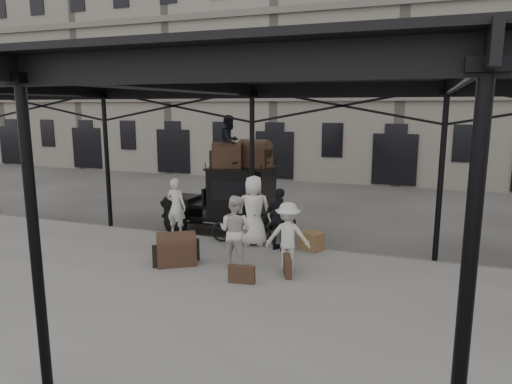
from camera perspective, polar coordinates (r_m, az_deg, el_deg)
ground at (r=11.74m, az=-3.98°, el=-9.46°), size 120.00×120.00×0.00m
platform at (r=10.05m, az=-8.77°, el=-12.64°), size 28.00×8.00×0.15m
canopy at (r=9.51m, az=-8.72°, el=13.96°), size 22.50×9.00×4.74m
building_frontage at (r=28.57m, az=11.40°, el=16.37°), size 64.00×8.00×14.00m
taxi at (r=14.46m, az=-2.94°, el=-0.66°), size 3.65×1.55×2.18m
porter_left at (r=14.05m, az=-9.94°, el=-1.83°), size 0.68×0.47×1.77m
porter_midleft at (r=11.19m, az=-2.62°, el=-4.88°), size 0.95×0.78×1.77m
porter_centre at (r=12.84m, az=-0.28°, el=-2.34°), size 1.12×0.90×1.99m
porter_official at (r=12.40m, az=2.99°, el=-3.46°), size 1.09×0.69×1.72m
porter_right at (r=11.00m, az=4.00°, el=-5.51°), size 1.18×0.85×1.65m
bicycle at (r=13.15m, az=-1.89°, el=-4.43°), size 1.84×0.87×0.93m
porter_roof at (r=14.14m, az=-3.28°, el=6.35°), size 0.74×0.87×1.60m
steamer_trunk_roof_near at (r=14.07m, az=-3.69°, el=4.38°), size 1.02×0.83×0.65m
steamer_trunk_roof_far at (r=14.20m, az=-0.18°, el=4.59°), size 1.05×0.74×0.71m
steamer_trunk_platform at (r=11.60m, az=-9.92°, el=-7.25°), size 1.11×1.01×0.70m
wicker_hamper at (r=12.69m, az=6.91°, el=-6.07°), size 0.73×0.65×0.50m
suitcase_upright at (r=10.77m, az=3.95°, el=-9.21°), size 0.37×0.61×0.45m
suitcase_flat at (r=10.32m, az=-1.80°, el=-10.24°), size 0.61×0.22×0.40m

